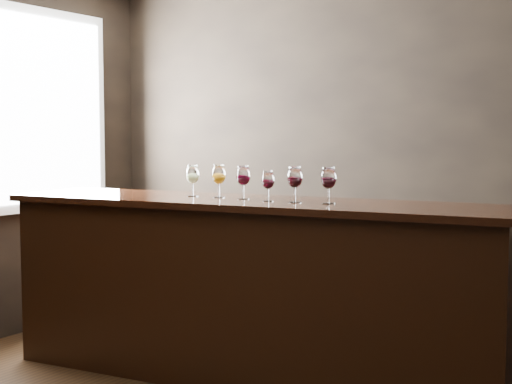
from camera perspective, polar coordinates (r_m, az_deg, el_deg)
The scene contains 10 objects.
room_shell at distance 3.57m, azimuth -7.05°, elevation 8.71°, with size 5.02×4.52×2.81m.
bar_counter at distance 4.54m, azimuth -0.49°, elevation -8.11°, with size 3.16×0.68×1.11m, color black.
bar_top at distance 4.45m, azimuth -0.50°, elevation -0.89°, with size 3.27×0.76×0.04m, color black.
back_bar_shelf at distance 4.98m, azimuth 15.10°, elevation -7.95°, with size 2.69×0.40×0.97m, color black.
glass_white at distance 4.71m, azimuth -5.09°, elevation 1.35°, with size 0.09×0.09×0.21m.
glass_amber at distance 4.61m, azimuth -2.99°, elevation 1.35°, with size 0.09×0.09×0.21m.
glass_red_a at distance 4.48m, azimuth -1.02°, elevation 1.26°, with size 0.09×0.09×0.21m.
glass_red_b at distance 4.33m, azimuth 0.97°, elevation 0.91°, with size 0.08×0.08×0.19m.
glass_red_c at distance 4.26m, azimuth 3.13°, elevation 1.11°, with size 0.09×0.09×0.22m.
glass_red_d at distance 4.19m, azimuth 5.83°, elevation 1.04°, with size 0.09×0.09×0.22m.
Camera 1 is at (2.08, -2.60, 1.55)m, focal length 50.00 mm.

